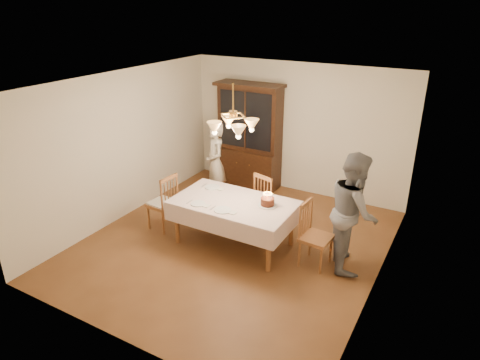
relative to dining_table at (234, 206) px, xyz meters
The scene contains 14 objects.
ground 0.68m from the dining_table, ahead, with size 5.00×5.00×0.00m, color brown.
room_shell 0.90m from the dining_table, ahead, with size 5.00×5.00×5.00m.
dining_table is the anchor object (origin of this frame).
china_hutch 2.47m from the dining_table, 112.56° to the left, with size 1.38×0.54×2.16m.
chair_far_side 0.88m from the dining_table, 74.08° to the left, with size 0.54×0.53×1.00m.
chair_left_end 1.35m from the dining_table, behind, with size 0.46×0.47×1.00m.
chair_right_end 1.36m from the dining_table, ahead, with size 0.45×0.47×1.00m.
elderly_woman 1.67m from the dining_table, 132.29° to the left, with size 0.57×0.38×1.58m, color beige.
adult_in_grey 1.82m from the dining_table, 10.74° to the left, with size 0.86×0.67×1.77m, color slate.
birthday_cake 0.55m from the dining_table, 13.92° to the left, with size 0.30×0.30×0.21m.
place_setting_near_left 0.56m from the dining_table, 140.45° to the right, with size 0.37×0.23×0.02m.
place_setting_near_right 0.36m from the dining_table, 86.09° to the right, with size 0.41×0.26×0.02m.
place_setting_far_left 0.64m from the dining_table, 153.40° to the left, with size 0.40×0.25×0.02m.
chandelier 1.29m from the dining_table, 155.46° to the right, with size 0.62×0.62×0.73m.
Camera 1 is at (3.04, -5.20, 3.68)m, focal length 32.00 mm.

